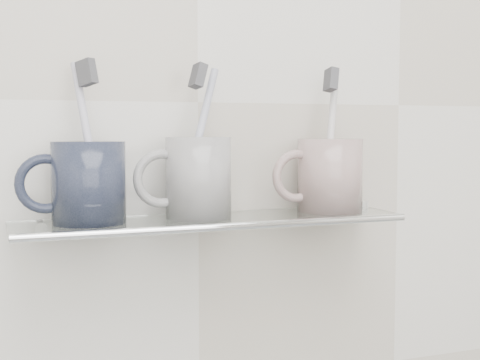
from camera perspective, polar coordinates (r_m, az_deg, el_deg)
name	(u,v)px	position (r m, az deg, el deg)	size (l,w,h in m)	color
wall_back	(198,102)	(0.91, -3.61, 6.64)	(2.50, 2.50, 0.00)	silver
shelf_glass	(213,221)	(0.86, -2.34, -3.49)	(0.50, 0.12, 0.01)	silver
shelf_rail	(227,227)	(0.81, -1.09, -4.00)	(0.01, 0.01, 0.50)	silver
bracket_left	(41,233)	(0.87, -16.65, -4.34)	(0.02, 0.02, 0.03)	silver
bracket_right	(339,217)	(0.99, 8.41, -3.15)	(0.02, 0.02, 0.03)	silver
mug_left	(89,183)	(0.83, -12.79, -0.21)	(0.09, 0.09, 0.10)	black
mug_left_handle	(45,184)	(0.82, -16.26, -0.31)	(0.07, 0.07, 0.01)	black
toothbrush_left	(88,140)	(0.82, -12.85, 3.37)	(0.01, 0.01, 0.19)	silver
bristles_left	(87,73)	(0.83, -12.94, 8.93)	(0.01, 0.02, 0.03)	#404044
mug_center	(199,178)	(0.85, -3.56, 0.20)	(0.08, 0.08, 0.10)	white
mug_center_handle	(162,179)	(0.84, -6.68, 0.12)	(0.07, 0.07, 0.01)	white
toothbrush_center	(198,139)	(0.85, -3.58, 3.50)	(0.01, 0.01, 0.19)	#9FA3C2
bristles_center	(198,76)	(0.86, -3.60, 8.87)	(0.01, 0.02, 0.03)	#404044
mug_right	(330,175)	(0.93, 7.69, 0.40)	(0.09, 0.09, 0.10)	silver
mug_right_handle	(297,176)	(0.91, 4.87, 0.33)	(0.07, 0.07, 0.01)	silver
toothbrush_right	(330,138)	(0.93, 7.72, 3.54)	(0.01, 0.01, 0.19)	beige
bristles_right	(331,80)	(0.93, 7.77, 8.48)	(0.01, 0.02, 0.03)	#404044
chrome_cap	(357,205)	(0.95, 9.93, -2.13)	(0.03, 0.03, 0.01)	silver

